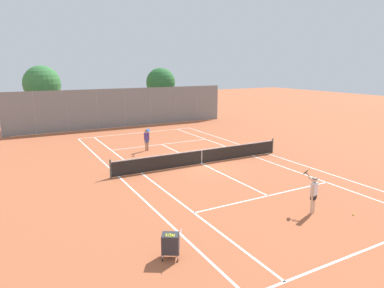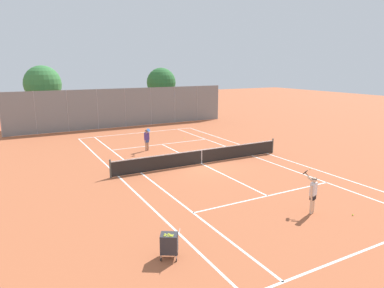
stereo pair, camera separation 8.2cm
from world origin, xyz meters
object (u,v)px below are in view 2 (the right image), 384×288
Objects in this scene: player_far_left at (147,138)px; tree_behind_right at (162,83)px; loose_tennis_ball_3 at (202,135)px; loose_tennis_ball_2 at (353,215)px; player_near_side at (313,193)px; loose_tennis_ball_5 at (185,138)px; tree_behind_left at (44,85)px; tennis_net at (202,156)px; ball_cart at (169,243)px; loose_tennis_ball_1 at (119,169)px; loose_tennis_ball_4 at (187,159)px; loose_tennis_ball_0 at (310,169)px.

tree_behind_right is (7.56, 14.45, 3.23)m from player_far_left.
loose_tennis_ball_2 is at bearing -99.67° from loose_tennis_ball_3.
player_near_side is 0.30× the size of tree_behind_right.
loose_tennis_ball_5 is 0.01× the size of tree_behind_left.
loose_tennis_ball_3 is (4.75, 8.17, -0.48)m from tennis_net.
tennis_net is 5.35m from player_far_left.
ball_cart is 14.92m from player_far_left.
ball_cart is at bearing -113.24° from tree_behind_right.
tree_behind_left is (-2.14, 17.71, 4.31)m from loose_tennis_ball_1.
loose_tennis_ball_5 is at bearing 61.15° from ball_cart.
loose_tennis_ball_1 is 4.67m from loose_tennis_ball_4.
tennis_net is at bearing 99.68° from loose_tennis_ball_2.
loose_tennis_ball_0 is 0.01× the size of tree_behind_right.
loose_tennis_ball_2 is (6.75, -11.13, 0.00)m from loose_tennis_ball_1.
loose_tennis_ball_3 is (9.82, 6.90, 0.00)m from loose_tennis_ball_1.
loose_tennis_ball_4 is 6.87m from loose_tennis_ball_5.
loose_tennis_ball_0 is 11.66m from loose_tennis_ball_1.
player_far_left is 7.32m from loose_tennis_ball_3.
tree_behind_right is at bearing 66.76° from ball_cart.
ball_cart is at bearing -177.48° from player_near_side.
loose_tennis_ball_2 is 11.39m from loose_tennis_ball_4.
loose_tennis_ball_0 is 6.61m from loose_tennis_ball_2.
tree_behind_left is 1.04× the size of tree_behind_right.
ball_cart is 14.58× the size of loose_tennis_ball_0.
player_far_left reaches higher than tennis_net.
tennis_net reaches higher than loose_tennis_ball_0.
player_near_side reaches higher than tennis_net.
loose_tennis_ball_0 is 1.00× the size of loose_tennis_ball_1.
loose_tennis_ball_2 is 0.01× the size of tree_behind_left.
loose_tennis_ball_5 is 15.73m from tree_behind_left.
loose_tennis_ball_5 is (2.29, 16.32, -0.89)m from player_near_side.
tennis_net is 181.82× the size of loose_tennis_ball_2.
player_far_left reaches higher than loose_tennis_ball_3.
ball_cart is 12.14m from loose_tennis_ball_4.
loose_tennis_ball_1 is 21.58m from tree_behind_right.
tennis_net is at bearing -109.39° from loose_tennis_ball_5.
tree_behind_right is at bearing 75.39° from loose_tennis_ball_5.
player_far_left is 26.88× the size of loose_tennis_ball_0.
tree_behind_left is (-0.69, 28.11, 3.81)m from ball_cart.
tree_behind_left is (-9.85, 11.48, 4.31)m from loose_tennis_ball_5.
tennis_net is 6.76× the size of player_far_left.
tree_behind_left reaches higher than loose_tennis_ball_4.
tennis_net is 181.82× the size of loose_tennis_ball_5.
tree_behind_left is (-7.21, 18.98, 3.84)m from tennis_net.
player_near_side reaches higher than ball_cart.
tree_behind_left reaches higher than tennis_net.
loose_tennis_ball_3 is at bearing 17.50° from loose_tennis_ball_5.
tennis_net is at bearing -14.10° from loose_tennis_ball_1.
loose_tennis_ball_3 is 0.01× the size of tree_behind_right.
loose_tennis_ball_3 is at bearing -95.09° from tree_behind_right.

